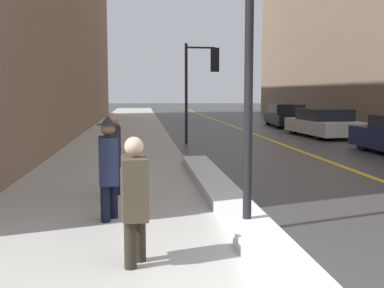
% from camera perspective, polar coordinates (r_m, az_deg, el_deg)
% --- Properties ---
extents(sidewalk_slab, '(4.00, 80.00, 0.01)m').
position_cam_1_polar(sidewalk_slab, '(19.40, -8.22, 0.35)').
color(sidewalk_slab, '#B2AFA8').
rests_on(sidewalk_slab, ground).
extents(road_centre_stripe, '(0.16, 80.00, 0.00)m').
position_cam_1_polar(road_centre_stripe, '(20.10, 9.14, 0.53)').
color(road_centre_stripe, gold).
rests_on(road_centre_stripe, ground).
extents(snow_bank_curb, '(0.65, 9.31, 0.19)m').
position_cam_1_polar(snow_bank_curb, '(8.88, 3.66, -5.93)').
color(snow_bank_curb, white).
rests_on(snow_bank_curb, ground).
extents(lamp_post, '(0.28, 0.28, 4.98)m').
position_cam_1_polar(lamp_post, '(6.72, 6.83, 14.87)').
color(lamp_post, black).
rests_on(lamp_post, ground).
extents(traffic_light_near, '(1.31, 0.32, 3.77)m').
position_cam_1_polar(traffic_light_near, '(18.45, 1.41, 8.57)').
color(traffic_light_near, black).
rests_on(traffic_light_near, ground).
extents(pedestrian_in_glasses, '(0.31, 0.49, 1.46)m').
position_cam_1_polar(pedestrian_in_glasses, '(5.41, -6.82, -6.02)').
color(pedestrian_in_glasses, '#2A241B').
rests_on(pedestrian_in_glasses, ground).
extents(pedestrian_nearside, '(0.34, 0.51, 1.60)m').
position_cam_1_polar(pedestrian_nearside, '(7.36, -9.86, -2.32)').
color(pedestrian_nearside, black).
rests_on(pedestrian_nearside, ground).
extents(pedestrian_trailing, '(0.33, 0.53, 1.57)m').
position_cam_1_polar(pedestrian_trailing, '(9.05, -9.41, -0.76)').
color(pedestrian_trailing, black).
rests_on(pedestrian_trailing, ground).
extents(parked_car_white, '(2.12, 4.60, 1.23)m').
position_cam_1_polar(parked_car_white, '(21.92, 15.28, 2.38)').
color(parked_car_white, silver).
rests_on(parked_car_white, ground).
extents(parked_car_black, '(2.11, 4.85, 1.28)m').
position_cam_1_polar(parked_car_black, '(27.93, 11.06, 3.31)').
color(parked_car_black, black).
rests_on(parked_car_black, ground).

